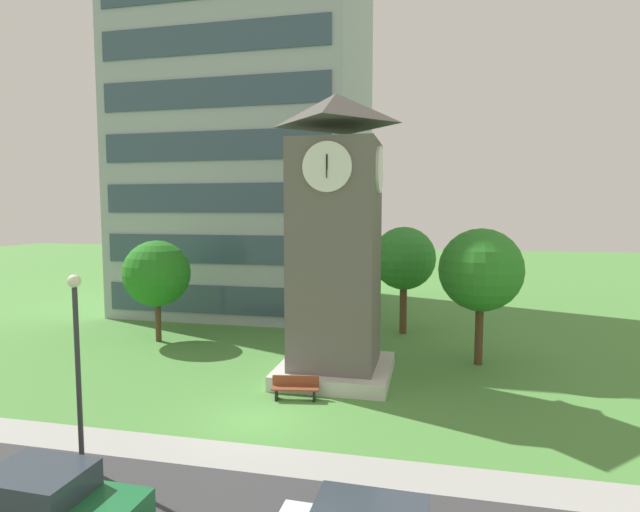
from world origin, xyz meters
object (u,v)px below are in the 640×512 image
Objects in this scene: street_lamp at (77,348)px; tree_near_tower at (157,274)px; tree_by_building at (481,270)px; parked_car_green at (45,507)px; tree_streetside at (404,259)px; clock_tower at (336,252)px; park_bench at (295,387)px.

street_lamp is 13.90m from tree_near_tower.
tree_by_building is (11.75, 12.39, 1.03)m from street_lamp.
tree_by_building reaches higher than parked_car_green.
tree_near_tower is (-13.12, -4.75, -0.65)m from tree_streetside.
tree_streetside is (-3.80, 5.26, -0.03)m from tree_by_building.
clock_tower is 2.15× the size of tree_near_tower.
park_bench is 8.26m from street_lamp.
tree_near_tower reaches higher than park_bench.
park_bench is at bearing 72.08° from parked_car_green.
park_bench is 0.45× the size of parked_car_green.
parked_car_green is (-6.45, -20.70, -3.56)m from tree_streetside.
street_lamp is at bearing -125.81° from park_bench.
street_lamp is 0.87× the size of tree_streetside.
park_bench is (-1.02, -2.85, -4.98)m from clock_tower.
park_bench is at bearing -34.50° from tree_near_tower.
tree_by_building is at bearing 46.50° from street_lamp.
street_lamp is 17.11m from tree_by_building.
tree_near_tower is at bearing -160.08° from tree_streetside.
street_lamp is (-4.51, -6.25, 2.96)m from park_bench.
tree_by_building reaches higher than tree_streetside.
clock_tower reaches higher than tree_by_building.
tree_streetside is at bearing 125.82° from tree_by_building.
clock_tower is at bearing 70.37° from park_bench.
tree_streetside is (2.43, 8.55, -1.02)m from clock_tower.
tree_by_building is 1.02× the size of tree_streetside.
park_bench is 0.33× the size of tree_near_tower.
parked_car_green is at bearing -67.33° from tree_near_tower.
park_bench is 0.34× the size of street_lamp.
tree_streetside is 1.52× the size of parked_car_green.
tree_near_tower reaches higher than street_lamp.
tree_by_building is (6.23, 3.28, -0.99)m from clock_tower.
tree_streetside is at bearing 65.75° from street_lamp.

